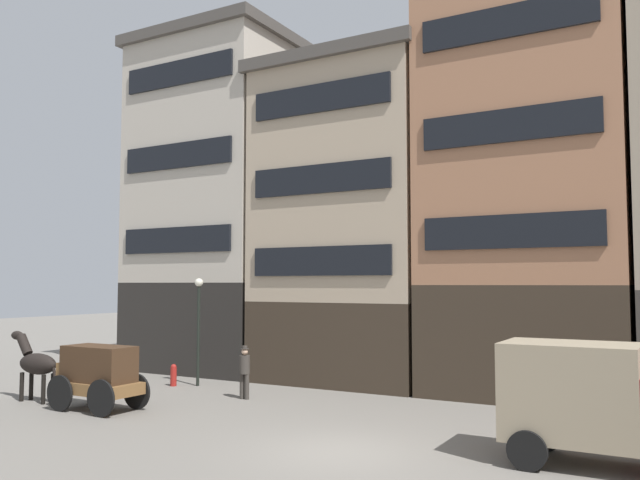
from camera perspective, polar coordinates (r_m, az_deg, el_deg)
ground_plane at (r=15.95m, az=1.68°, el=-18.07°), size 120.00×120.00×0.00m
building_far_left at (r=31.35m, az=-8.27°, el=3.25°), size 7.48×7.32×15.46m
building_center_left at (r=27.45m, az=3.54°, el=1.68°), size 7.47×7.32×13.04m
building_center_right at (r=25.58m, az=18.01°, el=8.15°), size 7.34×7.32×18.22m
cargo_wagon at (r=21.68m, az=-18.98°, el=-10.99°), size 2.90×1.50×1.98m
draft_horse at (r=23.93m, az=-23.72°, el=-9.88°), size 2.34×0.60×2.30m
delivery_truck_near at (r=15.44m, az=23.43°, el=-12.84°), size 4.36×2.13×2.62m
pedestrian_officer at (r=22.62m, az=-6.66°, el=-11.28°), size 0.48×0.48×1.79m
streetlamp_curbside at (r=25.60m, az=-10.64°, el=-6.58°), size 0.32×0.32×4.12m
fire_hydrant_curbside at (r=25.95m, az=-12.77°, el=-11.49°), size 0.24×0.24×0.83m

